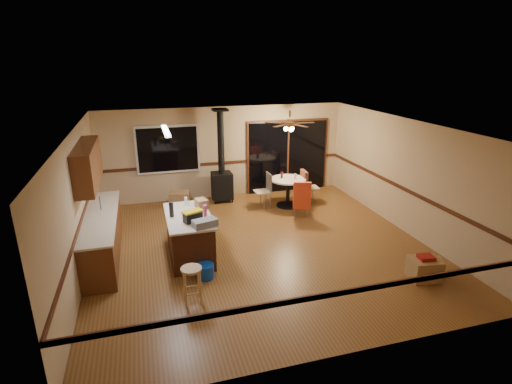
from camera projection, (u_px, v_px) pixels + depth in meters
name	position (u px, v px, depth m)	size (l,w,h in m)	color
floor	(260.00, 246.00, 8.67)	(7.00, 7.00, 0.00)	brown
ceiling	(260.00, 127.00, 7.82)	(7.00, 7.00, 0.00)	silver
wall_back	(225.00, 152.00, 11.43)	(7.00, 7.00, 0.00)	tan
wall_front	(339.00, 274.00, 5.06)	(7.00, 7.00, 0.00)	tan
wall_left	(78.00, 206.00, 7.32)	(7.00, 7.00, 0.00)	tan
wall_right	(406.00, 176.00, 9.17)	(7.00, 7.00, 0.00)	tan
chair_rail	(260.00, 203.00, 8.34)	(7.00, 7.00, 0.08)	#3F1D0F
window	(168.00, 149.00, 10.89)	(1.72, 0.10, 1.32)	black
sliding_door	(288.00, 157.00, 11.96)	(2.52, 0.10, 2.10)	black
lower_cabinets	(103.00, 236.00, 8.14)	(0.60, 3.00, 0.86)	#5D3117
countertop	(100.00, 216.00, 7.99)	(0.64, 3.04, 0.04)	beige
upper_cabinets	(88.00, 165.00, 7.81)	(0.35, 2.00, 0.80)	#5D3117
kitchen_island	(189.00, 236.00, 8.12)	(0.88, 1.68, 0.90)	#36190D
wood_stove	(222.00, 176.00, 11.15)	(0.55, 0.50, 2.52)	black
ceiling_fan	(290.00, 126.00, 10.29)	(0.24, 0.24, 0.55)	brown
fluorescent_strip	(166.00, 131.00, 7.64)	(0.10, 1.20, 0.04)	white
toolbox_grey	(205.00, 223.00, 7.43)	(0.45, 0.25, 0.14)	slate
toolbox_black	(193.00, 217.00, 7.65)	(0.35, 0.18, 0.19)	black
toolbox_yellow_lid	(192.00, 211.00, 7.61)	(0.38, 0.20, 0.03)	gold
box_on_island	(201.00, 203.00, 8.34)	(0.21, 0.29, 0.19)	olive
bottle_dark	(171.00, 209.00, 7.87)	(0.09, 0.09, 0.30)	black
bottle_pink	(205.00, 211.00, 7.89)	(0.08, 0.08, 0.24)	#D84C8C
bottle_white	(186.00, 201.00, 8.49)	(0.06, 0.06, 0.18)	white
bar_stool	(192.00, 285.00, 6.62)	(0.35, 0.35, 0.64)	tan
blue_bucket	(205.00, 271.00, 7.40)	(0.33, 0.33, 0.27)	#0D40BB
dining_table	(288.00, 187.00, 10.83)	(0.96, 0.96, 0.78)	black
glass_red	(282.00, 175.00, 10.78)	(0.07, 0.07, 0.18)	#590C14
glass_cream	(295.00, 176.00, 10.73)	(0.06, 0.06, 0.14)	beige
chair_left	(266.00, 186.00, 10.75)	(0.42, 0.41, 0.51)	#BDB28C
chair_near	(302.00, 195.00, 10.03)	(0.54, 0.57, 0.70)	#BDB28C
chair_right	(305.00, 183.00, 11.01)	(0.49, 0.46, 0.70)	#BDB28C
box_under_window	(180.00, 199.00, 10.92)	(0.52, 0.41, 0.41)	olive
box_corner_a	(424.00, 269.00, 7.35)	(0.53, 0.44, 0.40)	olive
box_corner_b	(431.00, 266.00, 7.55)	(0.38, 0.32, 0.30)	olive
box_small_red	(426.00, 257.00, 7.27)	(0.27, 0.22, 0.07)	maroon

